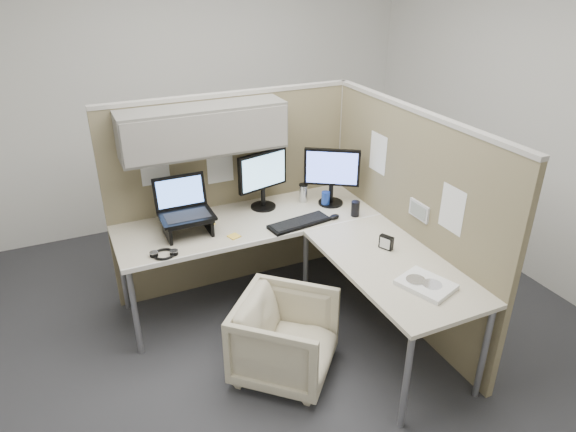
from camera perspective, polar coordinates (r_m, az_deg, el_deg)
name	(u,v)px	position (r m, az deg, el deg)	size (l,w,h in m)	color
ground	(290,333)	(3.95, 0.19, -12.90)	(4.50, 4.50, 0.00)	#2C2C30
partition_back	(220,164)	(4.01, -7.61, 5.70)	(2.00, 0.36, 1.63)	#837655
partition_right	(405,217)	(3.86, 12.87, -0.14)	(0.07, 2.03, 1.63)	#837655
desk	(298,243)	(3.69, 1.15, -2.97)	(2.00, 1.98, 0.73)	beige
office_chair	(285,335)	(3.45, -0.30, -13.04)	(0.60, 0.56, 0.62)	beige
monitor_left	(263,176)	(4.01, -2.82, 4.51)	(0.43, 0.20, 0.47)	black
monitor_right	(332,172)	(4.09, 4.88, 4.87)	(0.39, 0.27, 0.47)	black
laptop_station	(185,213)	(3.75, -11.32, 0.29)	(0.38, 0.32, 0.39)	black
keyboard	(299,223)	(3.84, 1.25, -0.80)	(0.48, 0.16, 0.02)	black
mouse	(334,217)	(3.95, 5.16, -0.08)	(0.09, 0.06, 0.03)	black
travel_mug	(303,193)	(4.19, 1.71, 2.59)	(0.07, 0.07, 0.15)	silver
soda_can_green	(355,209)	(3.99, 7.49, 0.81)	(0.07, 0.07, 0.12)	black
soda_can_silver	(326,199)	(4.13, 4.19, 1.92)	(0.07, 0.07, 0.12)	#1E3FA5
sticky_note_a	(234,236)	(3.70, -6.02, -2.25)	(0.08, 0.08, 0.01)	yellow
sticky_note_c	(209,224)	(3.90, -8.78, -0.84)	(0.08, 0.08, 0.01)	yellow
sticky_note_b	(278,229)	(3.78, -1.10, -1.40)	(0.08, 0.08, 0.01)	yellow
headphones	(164,254)	(3.55, -13.61, -4.12)	(0.18, 0.18, 0.03)	black
paper_stack	(426,285)	(3.25, 15.07, -7.36)	(0.33, 0.37, 0.03)	white
desk_clock	(386,242)	(3.57, 10.85, -2.91)	(0.08, 0.10, 0.10)	black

